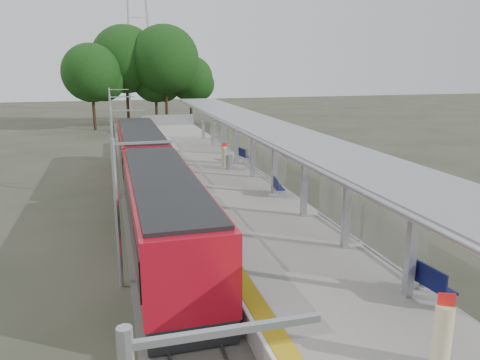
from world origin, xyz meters
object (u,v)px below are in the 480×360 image
at_px(litter_bin, 229,162).
at_px(info_pillar_far, 224,157).
at_px(train, 149,175).
at_px(bench_mid, 276,185).
at_px(info_pillar_near, 442,337).
at_px(bench_far, 242,154).
at_px(bench_near, 428,281).

bearing_deg(litter_bin, info_pillar_far, 104.81).
height_order(train, info_pillar_far, train).
distance_m(bench_mid, info_pillar_far, 7.54).
distance_m(train, litter_bin, 7.36).
bearing_deg(info_pillar_near, train, 131.34).
bearing_deg(bench_far, litter_bin, -135.18).
height_order(info_pillar_near, info_pillar_far, info_pillar_near).
xyz_separation_m(bench_mid, info_pillar_near, (-1.40, -14.93, 0.30)).
relative_size(train, litter_bin, 29.12).
distance_m(bench_mid, bench_far, 8.95).
xyz_separation_m(bench_near, bench_far, (0.20, 20.96, -0.07)).
xyz_separation_m(bench_near, info_pillar_near, (-1.81, -2.90, 0.22)).
bearing_deg(train, litter_bin, 40.16).
xyz_separation_m(bench_far, info_pillar_near, (-2.01, -23.86, 0.29)).
relative_size(bench_near, info_pillar_near, 0.90).
relative_size(train, info_pillar_far, 16.52).
bearing_deg(bench_near, train, 109.78).
xyz_separation_m(info_pillar_near, info_pillar_far, (0.32, 22.39, -0.10)).
relative_size(bench_mid, info_pillar_near, 0.79).
height_order(train, bench_near, train).
bearing_deg(bench_mid, bench_near, -80.09).
distance_m(bench_far, info_pillar_near, 23.95).
bearing_deg(bench_mid, train, 170.34).
distance_m(bench_near, bench_far, 20.96).
distance_m(info_pillar_near, litter_bin, 21.73).
relative_size(train, bench_mid, 18.49).
bearing_deg(info_pillar_far, train, -133.00).
distance_m(bench_near, info_pillar_near, 3.42).
bearing_deg(train, info_pillar_near, -73.28).
bearing_deg(info_pillar_far, info_pillar_near, -88.65).
height_order(bench_mid, litter_bin, bench_mid).
bearing_deg(train, bench_near, -63.87).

